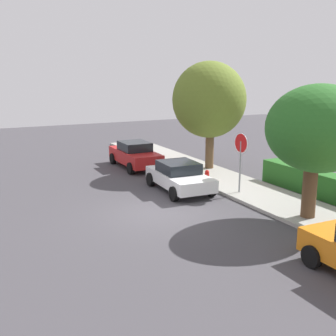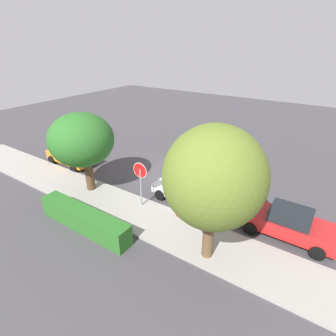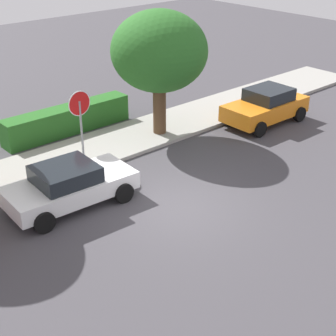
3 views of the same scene
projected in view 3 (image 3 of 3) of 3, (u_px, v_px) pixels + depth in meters
ground_plane at (177, 206)px, 15.94m from camera, size 60.00×60.00×0.00m
sidewalk_curb at (87, 152)px, 19.30m from camera, size 32.00×2.82×0.14m
stop_sign at (80, 115)px, 17.63m from camera, size 0.88×0.08×2.78m
parked_car_white at (69, 185)px, 15.74m from camera, size 4.08×2.19×1.34m
parked_car_orange at (266, 106)px, 21.86m from camera, size 3.89×2.00×1.50m
street_tree_mid_block at (159, 52)px, 19.57m from camera, size 3.74×3.74×4.97m
fire_hydrant at (31, 178)px, 16.82m from camera, size 0.30×0.22×0.72m
front_yard_hedge at (68, 120)px, 20.99m from camera, size 5.54×0.90×1.09m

